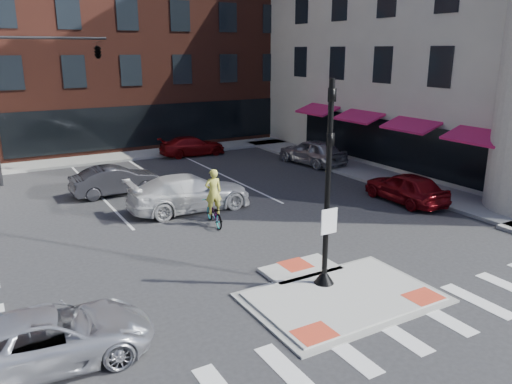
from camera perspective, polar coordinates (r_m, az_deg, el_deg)
ground at (r=15.06m, az=8.68°, el=-11.20°), size 120.00×120.00×0.00m
refuge_island at (r=14.86m, az=9.32°, el=-11.41°), size 5.40×4.65×0.13m
sidewalk_e at (r=28.88m, az=13.16°, el=2.03°), size 3.00×24.00×0.15m
sidewalk_n at (r=35.00m, az=-10.21°, el=4.60°), size 26.00×3.00×0.15m
building_n at (r=43.89m, az=-15.44°, el=16.71°), size 24.40×18.40×15.50m
building_e at (r=37.20m, az=25.07°, el=16.43°), size 21.90×23.90×17.70m
building_far_left at (r=62.53m, az=-26.55°, el=12.69°), size 10.00×12.00×10.00m
building_far_right at (r=66.70m, az=-15.29°, el=14.74°), size 12.00×12.00×12.00m
signal_pole at (r=14.44m, az=8.10°, el=-2.25°), size 0.60×0.60×5.98m
mast_arm_signal at (r=28.80m, az=-20.48°, el=13.77°), size 6.10×2.24×8.00m
silver_suv at (r=12.48m, az=-22.48°, el=-15.13°), size 4.74×2.45×1.28m
red_sedan at (r=23.97m, az=16.76°, el=0.51°), size 1.83×4.27×1.44m
white_pickup at (r=22.04m, az=-7.57°, el=-0.07°), size 5.51×2.37×1.58m
bg_car_dark at (r=25.21m, az=-15.72°, el=1.30°), size 4.30×1.60×1.40m
bg_car_silver at (r=30.88m, az=6.45°, el=4.60°), size 2.52×4.86×1.58m
bg_car_red at (r=33.63m, az=-7.27°, el=5.24°), size 4.45×1.99×1.27m
cyclist at (r=20.06m, az=-4.87°, el=-1.65°), size 0.89×1.92×2.31m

